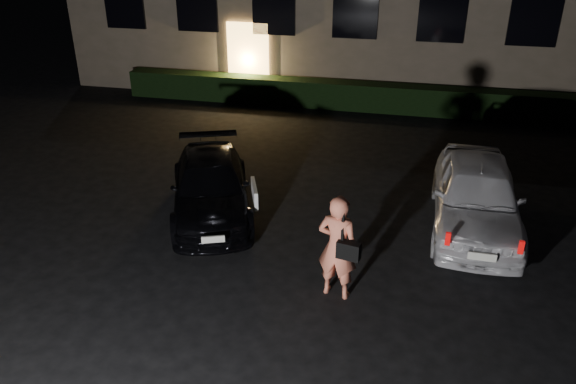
# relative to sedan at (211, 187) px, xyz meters

# --- Properties ---
(ground) EXTENTS (80.00, 80.00, 0.00)m
(ground) POSITION_rel_sedan_xyz_m (1.92, -2.84, -0.57)
(ground) COLOR black
(ground) RESTS_ON ground
(hedge) EXTENTS (15.00, 0.70, 0.85)m
(hedge) POSITION_rel_sedan_xyz_m (1.92, 7.66, -0.14)
(hedge) COLOR black
(hedge) RESTS_ON ground
(sedan) EXTENTS (2.88, 4.20, 1.13)m
(sedan) POSITION_rel_sedan_xyz_m (0.00, 0.00, 0.00)
(sedan) COLOR black
(sedan) RESTS_ON ground
(hatch) EXTENTS (1.68, 4.11, 1.39)m
(hatch) POSITION_rel_sedan_xyz_m (5.32, 0.55, 0.13)
(hatch) COLOR white
(hatch) RESTS_ON ground
(man) EXTENTS (0.76, 0.56, 1.81)m
(man) POSITION_rel_sedan_xyz_m (2.99, -2.30, 0.34)
(man) COLOR #E9795C
(man) RESTS_ON ground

